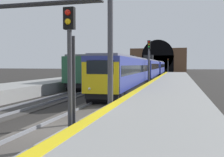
{
  "coord_description": "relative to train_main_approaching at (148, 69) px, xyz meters",
  "views": [
    {
      "loc": [
        -10.47,
        -5.42,
        2.94
      ],
      "look_at": [
        14.19,
        0.91,
        1.57
      ],
      "focal_mm": 42.0,
      "sensor_mm": 36.0,
      "label": 1
    }
  ],
  "objects": [
    {
      "name": "platform_right_edge_strip",
      "position": [
        -37.25,
        -2.48,
        -1.08
      ],
      "size": [
        112.0,
        0.5,
        0.01
      ],
      "primitive_type": "cube",
      "color": "yellow",
      "rests_on": "platform_right"
    },
    {
      "name": "train_adjacent_platform",
      "position": [
        7.38,
        4.64,
        0.14
      ],
      "size": [
        60.87,
        3.29,
        4.88
      ],
      "rotation": [
        0.0,
        0.0,
        -0.02
      ],
      "color": "#235638",
      "rests_on": "ground_plane"
    },
    {
      "name": "railway_signal_far",
      "position": [
        42.76,
        -1.76,
        0.78
      ],
      "size": [
        0.39,
        0.38,
        4.97
      ],
      "rotation": [
        0.0,
        0.0,
        3.14
      ],
      "color": "#4C4C54",
      "rests_on": "ground_plane"
    },
    {
      "name": "railway_signal_mid",
      "position": [
        -15.01,
        -1.76,
        1.4
      ],
      "size": [
        0.39,
        0.38,
        5.92
      ],
      "rotation": [
        0.0,
        0.0,
        3.14
      ],
      "color": "#4C4C54",
      "rests_on": "ground_plane"
    },
    {
      "name": "tunnel_portal",
      "position": [
        51.49,
        2.32,
        2.37
      ],
      "size": [
        3.01,
        20.72,
        12.09
      ],
      "color": "brown",
      "rests_on": "ground_plane"
    },
    {
      "name": "track_main_line",
      "position": [
        -37.25,
        0.0,
        -2.1
      ],
      "size": [
        160.0,
        2.84,
        0.21
      ],
      "color": "#4C4742",
      "rests_on": "ground_plane"
    },
    {
      "name": "overhead_signal_gantry",
      "position": [
        -34.86,
        2.32,
        3.17
      ],
      "size": [
        0.7,
        8.99,
        6.98
      ],
      "color": "#3F3F47",
      "rests_on": "ground_plane"
    },
    {
      "name": "train_main_approaching",
      "position": [
        0.0,
        0.0,
        0.0
      ],
      "size": [
        60.96,
        3.06,
        4.64
      ],
      "rotation": [
        0.0,
        0.0,
        3.16
      ],
      "color": "navy",
      "rests_on": "ground_plane"
    },
    {
      "name": "railway_signal_near",
      "position": [
        -39.32,
        -1.76,
        0.73
      ],
      "size": [
        0.39,
        0.38,
        4.89
      ],
      "rotation": [
        0.0,
        0.0,
        3.14
      ],
      "color": "#38383D",
      "rests_on": "ground_plane"
    },
    {
      "name": "platform_right",
      "position": [
        -37.25,
        -4.64,
        -1.61
      ],
      "size": [
        112.0,
        4.81,
        1.06
      ],
      "primitive_type": "cube",
      "color": "gray",
      "rests_on": "ground_plane"
    },
    {
      "name": "ground_plane",
      "position": [
        -37.25,
        0.0,
        -2.14
      ],
      "size": [
        320.0,
        320.0,
        0.0
      ],
      "primitive_type": "plane",
      "color": "#282623"
    }
  ]
}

